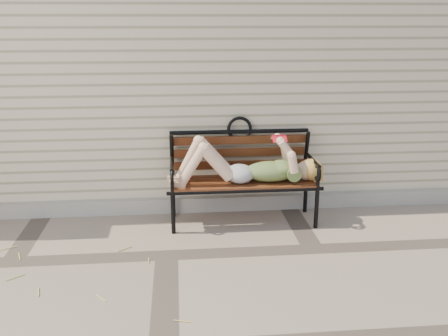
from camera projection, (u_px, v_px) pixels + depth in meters
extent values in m
plane|color=gray|center=(167.00, 255.00, 4.16)|extent=(80.00, 80.00, 0.00)
cube|color=beige|center=(166.00, 49.00, 6.58)|extent=(8.00, 4.00, 3.00)
cube|color=#AAA59A|center=(168.00, 205.00, 5.06)|extent=(8.00, 0.10, 0.15)
cylinder|color=black|center=(173.00, 213.00, 4.53)|extent=(0.04, 0.04, 0.41)
cylinder|color=black|center=(173.00, 197.00, 4.91)|extent=(0.04, 0.04, 0.41)
cylinder|color=black|center=(317.00, 207.00, 4.65)|extent=(0.04, 0.04, 0.41)
cylinder|color=black|center=(306.00, 193.00, 5.03)|extent=(0.04, 0.04, 0.41)
cube|color=#622E19|center=(243.00, 182.00, 4.72)|extent=(1.37, 0.44, 0.03)
cylinder|color=black|center=(246.00, 191.00, 4.53)|extent=(1.44, 0.04, 0.04)
cylinder|color=black|center=(240.00, 177.00, 4.92)|extent=(1.44, 0.04, 0.04)
torus|color=black|center=(240.00, 129.00, 4.88)|extent=(0.25, 0.03, 0.25)
ellipsoid|color=#0A3F4A|center=(270.00, 171.00, 4.69)|extent=(0.49, 0.28, 0.19)
ellipsoid|color=#0A3F4A|center=(282.00, 168.00, 4.69)|extent=(0.23, 0.27, 0.14)
ellipsoid|color=silver|center=(240.00, 174.00, 4.66)|extent=(0.27, 0.31, 0.17)
sphere|color=beige|center=(307.00, 170.00, 4.72)|extent=(0.20, 0.20, 0.20)
ellipsoid|color=#D7B051|center=(311.00, 170.00, 4.72)|extent=(0.23, 0.23, 0.21)
cube|color=red|center=(279.00, 136.00, 4.59)|extent=(0.13, 0.02, 0.02)
cube|color=beige|center=(280.00, 139.00, 4.56)|extent=(0.13, 0.08, 0.05)
cube|color=beige|center=(278.00, 137.00, 4.64)|extent=(0.13, 0.08, 0.05)
cube|color=red|center=(280.00, 139.00, 4.56)|extent=(0.14, 0.08, 0.05)
cube|color=red|center=(278.00, 137.00, 4.64)|extent=(0.14, 0.08, 0.05)
cylinder|color=#CEBF64|center=(194.00, 286.00, 3.68)|extent=(0.10, 0.12, 0.01)
cylinder|color=#CEBF64|center=(23.00, 309.00, 3.38)|extent=(0.06, 0.16, 0.01)
cylinder|color=#CEBF64|center=(159.00, 255.00, 4.15)|extent=(0.05, 0.09, 0.01)
cylinder|color=#CEBF64|center=(83.00, 254.00, 4.17)|extent=(0.14, 0.02, 0.01)
cylinder|color=#CEBF64|center=(84.00, 259.00, 4.08)|extent=(0.15, 0.11, 0.01)
cylinder|color=#CEBF64|center=(115.00, 271.00, 3.89)|extent=(0.08, 0.16, 0.01)
cylinder|color=#CEBF64|center=(194.00, 280.00, 3.75)|extent=(0.03, 0.18, 0.01)
cylinder|color=#CEBF64|center=(94.00, 248.00, 4.27)|extent=(0.11, 0.09, 0.01)
cylinder|color=#CEBF64|center=(93.00, 325.00, 3.21)|extent=(0.09, 0.06, 0.01)
cylinder|color=#CEBF64|center=(8.00, 246.00, 4.31)|extent=(0.05, 0.18, 0.01)
cylinder|color=#CEBF64|center=(82.00, 274.00, 3.85)|extent=(0.07, 0.07, 0.01)
cylinder|color=#CEBF64|center=(203.00, 294.00, 3.56)|extent=(0.17, 0.05, 0.01)
cylinder|color=#CEBF64|center=(43.00, 279.00, 3.77)|extent=(0.08, 0.10, 0.01)
cylinder|color=#CEBF64|center=(173.00, 236.00, 4.51)|extent=(0.14, 0.06, 0.01)
cylinder|color=#CEBF64|center=(100.00, 326.00, 3.20)|extent=(0.10, 0.12, 0.01)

